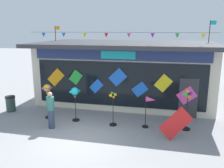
# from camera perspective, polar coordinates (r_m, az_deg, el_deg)

# --- Properties ---
(ground_plane) EXTENTS (80.00, 80.00, 0.00)m
(ground_plane) POSITION_cam_1_polar(r_m,az_deg,el_deg) (9.84, -8.28, -13.20)
(ground_plane) COLOR gray
(kite_shop_building) EXTENTS (10.25, 6.19, 4.81)m
(kite_shop_building) POSITION_cam_1_polar(r_m,az_deg,el_deg) (14.72, 3.44, 3.24)
(kite_shop_building) COLOR beige
(kite_shop_building) RESTS_ON ground_plane
(wind_spinner_far_left) EXTENTS (0.37, 0.37, 1.72)m
(wind_spinner_far_left) POSITION_cam_1_polar(r_m,az_deg,el_deg) (11.97, -15.34, -1.89)
(wind_spinner_far_left) COLOR black
(wind_spinner_far_left) RESTS_ON ground_plane
(wind_spinner_left) EXTENTS (0.38, 0.38, 1.66)m
(wind_spinner_left) POSITION_cam_1_polar(r_m,az_deg,el_deg) (11.31, -8.92, -2.51)
(wind_spinner_left) COLOR black
(wind_spinner_left) RESTS_ON ground_plane
(wind_spinner_center_left) EXTENTS (0.34, 0.34, 1.62)m
(wind_spinner_center_left) POSITION_cam_1_polar(r_m,az_deg,el_deg) (10.75, 0.23, -5.61)
(wind_spinner_center_left) COLOR black
(wind_spinner_center_left) RESTS_ON ground_plane
(wind_spinner_center_right) EXTENTS (0.58, 0.33, 1.44)m
(wind_spinner_center_right) POSITION_cam_1_polar(r_m,az_deg,el_deg) (10.59, 9.04, -4.95)
(wind_spinner_center_right) COLOR black
(wind_spinner_center_right) RESTS_ON ground_plane
(wind_spinner_right) EXTENTS (0.44, 0.39, 1.86)m
(wind_spinner_right) POSITION_cam_1_polar(r_m,az_deg,el_deg) (10.70, 17.75, -4.49)
(wind_spinner_right) COLOR black
(wind_spinner_right) RESTS_ON ground_plane
(person_mid_plaza) EXTENTS (0.34, 0.34, 1.68)m
(person_mid_plaza) POSITION_cam_1_polar(r_m,az_deg,el_deg) (10.83, -14.58, -6.07)
(person_mid_plaza) COLOR #333D56
(person_mid_plaza) RESTS_ON ground_plane
(trash_bin) EXTENTS (0.52, 0.52, 0.84)m
(trash_bin) POSITION_cam_1_polar(r_m,az_deg,el_deg) (13.88, -23.28, -4.36)
(trash_bin) COLOR #2D4238
(trash_bin) RESTS_ON ground_plane
(display_kite_on_ground) EXTENTS (1.36, 0.37, 1.36)m
(display_kite_on_ground) POSITION_cam_1_polar(r_m,az_deg,el_deg) (9.85, 15.15, -9.18)
(display_kite_on_ground) COLOR red
(display_kite_on_ground) RESTS_ON ground_plane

